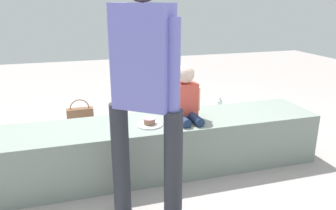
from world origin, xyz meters
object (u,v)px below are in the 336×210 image
Objects in this scene: water_bottle_near_gift at (80,134)px; gift_bag at (126,133)px; party_cup_red at (181,113)px; water_bottle_far_side at (220,105)px; cake_box_white at (166,126)px; child_seated at (186,96)px; handbag_brown_canvas at (80,118)px; adult_standing at (144,74)px; cake_plate at (150,123)px; handbag_black_leather at (235,121)px.

gift_bag is at bearing -25.25° from water_bottle_near_gift.
water_bottle_far_side is at bearing 6.02° from party_cup_red.
cake_box_white is (-0.92, -0.48, -0.02)m from water_bottle_far_side.
child_seated reaches higher than handbag_brown_canvas.
water_bottle_far_side is (1.43, 0.77, -0.06)m from gift_bag.
party_cup_red is at bearing 72.61° from child_seated.
child_seated is 1.50m from party_cup_red.
cake_box_white is at bearing 84.85° from child_seated.
party_cup_red is at bearing 1.33° from handbag_brown_canvas.
adult_standing is 7.20× the size of water_bottle_near_gift.
cake_plate is 1.10m from water_bottle_near_gift.
adult_standing is at bearing -128.43° from child_seated.
adult_standing is 5.42× the size of cake_box_white.
water_bottle_near_gift is at bearing -175.94° from cake_box_white.
handbag_black_leather is at bearing -3.21° from water_bottle_near_gift.
child_seated is 1.08m from cake_box_white.
handbag_brown_canvas reaches higher than water_bottle_near_gift.
handbag_brown_canvas is (-0.37, 1.91, -0.91)m from adult_standing.
cake_plate is at bearing -118.77° from party_cup_red.
adult_standing reaches higher than handbag_black_leather.
cake_box_white is (0.42, 0.93, -0.42)m from cake_plate.
water_bottle_far_side is 0.59m from party_cup_red.
handbag_brown_canvas is at bearing 124.29° from child_seated.
cake_box_white is 1.03m from handbag_brown_canvas.
water_bottle_far_side is 1.71× the size of party_cup_red.
handbag_black_leather is (0.89, 0.71, -0.58)m from child_seated.
handbag_black_leather is 1.84m from handbag_brown_canvas.
cake_plate reaches higher than water_bottle_near_gift.
water_bottle_near_gift is (-0.56, 0.87, -0.38)m from cake_plate.
gift_bag is 0.51m from water_bottle_near_gift.
gift_bag reaches higher than cake_box_white.
cake_box_white is at bearing -152.23° from water_bottle_far_side.
adult_standing is at bearing -92.98° from gift_bag.
water_bottle_near_gift is at bearing -159.37° from party_cup_red.
adult_standing is at bearing -110.97° from cake_box_white.
child_seated is 2.16× the size of cake_plate.
water_bottle_near_gift reaches higher than water_bottle_far_side.
child_seated is at bearing 8.55° from cake_plate.
adult_standing is at bearing -105.92° from cake_plate.
adult_standing is 4.80× the size of handbag_brown_canvas.
gift_bag reaches higher than water_bottle_near_gift.
child_seated is at bearing -42.35° from water_bottle_near_gift.
cake_plate reaches higher than handbag_brown_canvas.
handbag_brown_canvas is at bearing -178.67° from party_cup_red.
handbag_brown_canvas reaches higher than handbag_black_leather.
water_bottle_far_side is (1.50, 2.00, -0.95)m from adult_standing.
adult_standing is 2.14m from handbag_brown_canvas.
child_seated is at bearing -95.15° from cake_box_white.
water_bottle_far_side is (1.33, 1.42, -0.40)m from cake_plate.
party_cup_red is at bearing -173.98° from water_bottle_far_side.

